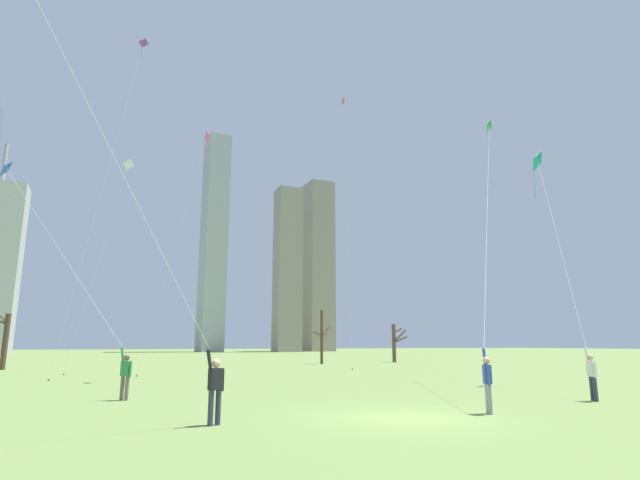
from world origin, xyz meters
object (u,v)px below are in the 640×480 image
kite_flyer_foreground_right_yellow (163,277)px  distant_kite_drifting_right_purple (131,90)px  kite_flyer_midfield_center_green (488,324)px  distant_kite_high_overhead_pink (199,167)px  bare_tree_center (4,338)px  distant_kite_drifting_left_white (122,185)px  bare_tree_rightmost (322,336)px  bare_tree_leftmost (395,342)px  distant_kite_low_near_trees_red (344,134)px  kite_flyer_midfield_right_teal (577,316)px  kite_flyer_foreground_left_blue (99,328)px

kite_flyer_foreground_right_yellow → distant_kite_drifting_right_purple: bearing=91.8°
kite_flyer_midfield_center_green → distant_kite_drifting_right_purple: (-11.32, 21.30, 16.65)m
distant_kite_high_overhead_pink → bare_tree_center: bearing=123.9°
distant_kite_drifting_left_white → bare_tree_rightmost: distant_kite_drifting_left_white is taller
bare_tree_leftmost → distant_kite_low_near_trees_red: bearing=-137.2°
distant_kite_drifting_left_white → kite_flyer_midfield_center_green: bearing=-66.8°
distant_kite_low_near_trees_red → bare_tree_center: bearing=163.4°
bare_tree_center → bare_tree_leftmost: bearing=3.7°
distant_kite_high_overhead_pink → distant_kite_drifting_right_purple: bearing=130.9°
kite_flyer_midfield_right_teal → distant_kite_drifting_left_white: size_ratio=0.79×
kite_flyer_midfield_center_green → bare_tree_center: size_ratio=3.55×
kite_flyer_foreground_right_yellow → distant_kite_drifting_left_white: 29.11m
kite_flyer_foreground_left_blue → bare_tree_center: (-6.95, 25.55, -0.17)m
kite_flyer_foreground_right_yellow → bare_tree_center: (-8.29, 34.96, -1.12)m
kite_flyer_foreground_left_blue → bare_tree_leftmost: (30.57, 27.95, -0.35)m
distant_kite_drifting_left_white → bare_tree_center: distant_kite_drifting_left_white is taller
bare_tree_rightmost → distant_kite_high_overhead_pink: bearing=-131.3°
kite_flyer_foreground_left_blue → distant_kite_high_overhead_pink: distant_kite_high_overhead_pink is taller
kite_flyer_foreground_right_yellow → distant_kite_drifting_right_purple: size_ratio=0.66×
kite_flyer_midfield_right_teal → bare_tree_rightmost: (3.48, 33.73, -0.32)m
kite_flyer_foreground_left_blue → kite_flyer_midfield_center_green: (11.95, -8.44, 0.06)m
distant_kite_high_overhead_pink → bare_tree_rightmost: 26.35m
kite_flyer_midfield_center_green → distant_kite_drifting_left_white: size_ratio=1.00×
distant_kite_low_near_trees_red → bare_tree_rightmost: bearing=80.6°
kite_flyer_midfield_right_teal → kite_flyer_midfield_center_green: size_ratio=0.79×
kite_flyer_foreground_left_blue → distant_kite_drifting_right_purple: size_ratio=0.50×
kite_flyer_foreground_right_yellow → distant_kite_low_near_trees_red: bearing=56.2°
kite_flyer_midfield_right_teal → distant_kite_drifting_left_white: bearing=123.7°
kite_flyer_midfield_center_green → bare_tree_center: kite_flyer_midfield_center_green is taller
kite_flyer_foreground_right_yellow → distant_kite_low_near_trees_red: (18.14, 27.06, 17.64)m
kite_flyer_midfield_center_green → distant_kite_high_overhead_pink: 20.57m
kite_flyer_midfield_right_teal → kite_flyer_foreground_left_blue: (-17.43, 7.35, -0.48)m
kite_flyer_midfield_center_green → bare_tree_leftmost: kite_flyer_midfield_center_green is taller
kite_flyer_midfield_right_teal → distant_kite_drifting_right_purple: distant_kite_drifting_right_purple is taller
kite_flyer_foreground_right_yellow → bare_tree_rightmost: bearing=61.3°
distant_kite_drifting_right_purple → distant_kite_drifting_left_white: bearing=89.3°
distant_kite_high_overhead_pink → distant_kite_drifting_left_white: distant_kite_drifting_left_white is taller
bare_tree_center → bare_tree_rightmost: size_ratio=0.83×
kite_flyer_foreground_right_yellow → distant_kite_high_overhead_pink: 19.99m
distant_kite_high_overhead_pink → bare_tree_rightmost: distant_kite_high_overhead_pink is taller
kite_flyer_midfield_right_teal → bare_tree_leftmost: kite_flyer_midfield_right_teal is taller
distant_kite_high_overhead_pink → distant_kite_drifting_left_white: size_ratio=0.92×
distant_kite_low_near_trees_red → bare_tree_rightmost: distant_kite_low_near_trees_red is taller
distant_kite_high_overhead_pink → bare_tree_leftmost: bearing=37.7°
kite_flyer_foreground_left_blue → bare_tree_leftmost: 41.42m
kite_flyer_midfield_center_green → bare_tree_leftmost: (18.62, 36.39, -0.41)m
kite_flyer_midfield_right_teal → kite_flyer_midfield_center_green: (-5.48, -1.09, -0.42)m
kite_flyer_midfield_right_teal → bare_tree_center: bearing=126.5°
kite_flyer_foreground_left_blue → distant_kite_low_near_trees_red: size_ratio=0.47×
bare_tree_leftmost → kite_flyer_foreground_right_yellow: bearing=-128.0°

